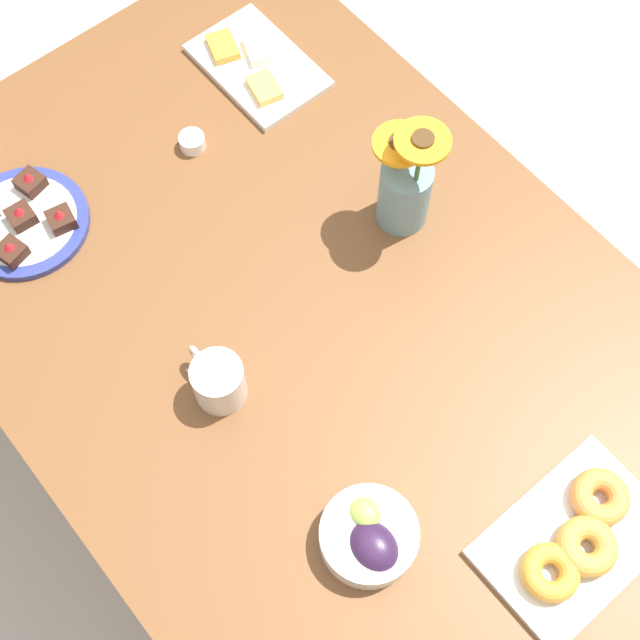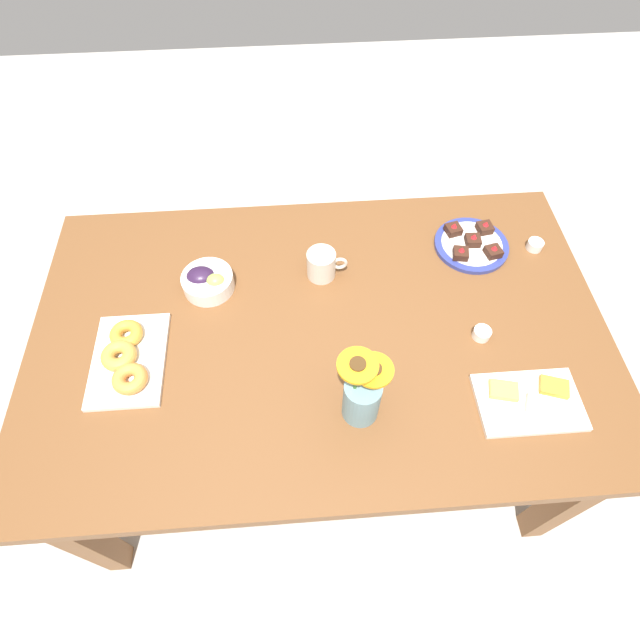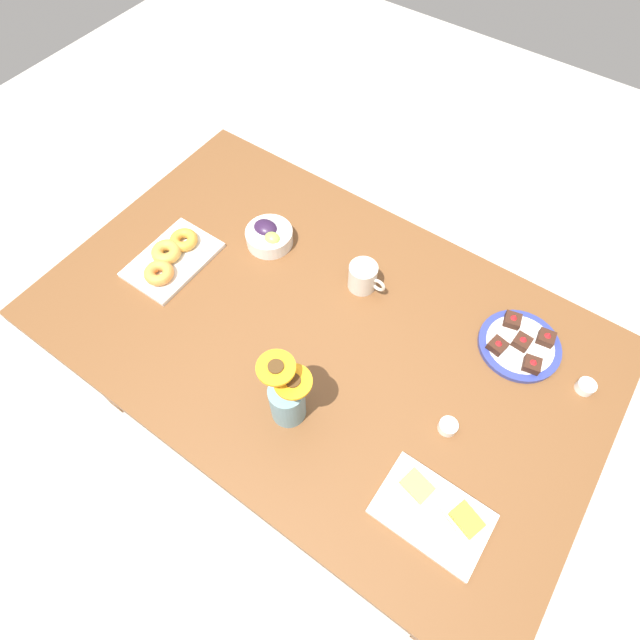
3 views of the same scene
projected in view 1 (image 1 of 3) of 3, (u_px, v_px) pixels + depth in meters
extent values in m
plane|color=#B7B2A8|center=(320.00, 456.00, 2.16)|extent=(6.00, 6.00, 0.00)
cube|color=brown|center=(320.00, 335.00, 1.51)|extent=(1.60, 1.00, 0.04)
cube|color=brown|center=(264.00, 92.00, 2.19)|extent=(0.07, 0.07, 0.70)
cylinder|color=beige|center=(219.00, 382.00, 1.40)|extent=(0.08, 0.08, 0.09)
cylinder|color=brown|center=(216.00, 373.00, 1.37)|extent=(0.07, 0.07, 0.00)
torus|color=beige|center=(198.00, 358.00, 1.42)|extent=(0.05, 0.01, 0.05)
cylinder|color=white|center=(369.00, 536.00, 1.32)|extent=(0.15, 0.15, 0.05)
ellipsoid|color=#2D1938|center=(374.00, 547.00, 1.29)|extent=(0.08, 0.07, 0.04)
ellipsoid|color=#9EC14C|center=(365.00, 513.00, 1.31)|extent=(0.05, 0.04, 0.04)
cube|color=white|center=(258.00, 66.00, 1.72)|extent=(0.26, 0.17, 0.01)
cube|color=#EFB74C|center=(264.00, 87.00, 1.68)|extent=(0.08, 0.06, 0.02)
cube|color=white|center=(259.00, 49.00, 1.72)|extent=(0.08, 0.07, 0.02)
cube|color=orange|center=(223.00, 47.00, 1.72)|extent=(0.08, 0.07, 0.02)
cube|color=white|center=(573.00, 540.00, 1.34)|extent=(0.19, 0.28, 0.01)
torus|color=orange|center=(600.00, 497.00, 1.34)|extent=(0.12, 0.12, 0.03)
torus|color=gold|center=(587.00, 546.00, 1.31)|extent=(0.11, 0.11, 0.04)
torus|color=gold|center=(549.00, 573.00, 1.29)|extent=(0.11, 0.11, 0.03)
cylinder|color=white|center=(192.00, 142.00, 1.64)|extent=(0.05, 0.05, 0.03)
cylinder|color=maroon|center=(191.00, 139.00, 1.63)|extent=(0.04, 0.04, 0.01)
cylinder|color=navy|center=(25.00, 223.00, 1.57)|extent=(0.23, 0.23, 0.01)
cylinder|color=white|center=(24.00, 222.00, 1.57)|extent=(0.19, 0.19, 0.01)
cube|color=#381E14|center=(12.00, 252.00, 1.52)|extent=(0.05, 0.05, 0.02)
cone|color=red|center=(8.00, 246.00, 1.50)|extent=(0.02, 0.02, 0.01)
cube|color=#381E14|center=(61.00, 219.00, 1.55)|extent=(0.05, 0.05, 0.02)
cone|color=red|center=(58.00, 214.00, 1.53)|extent=(0.02, 0.02, 0.01)
cube|color=#381E14|center=(30.00, 182.00, 1.58)|extent=(0.05, 0.05, 0.02)
cone|color=red|center=(27.00, 176.00, 1.56)|extent=(0.02, 0.02, 0.01)
cube|color=#381E14|center=(21.00, 216.00, 1.55)|extent=(0.05, 0.05, 0.02)
cone|color=red|center=(18.00, 210.00, 1.53)|extent=(0.02, 0.02, 0.01)
cylinder|color=#6B939E|center=(404.00, 194.00, 1.52)|extent=(0.09, 0.09, 0.13)
cylinder|color=#3D702D|center=(419.00, 162.00, 1.41)|extent=(0.01, 0.01, 0.10)
cylinder|color=orange|center=(423.00, 141.00, 1.36)|extent=(0.09, 0.09, 0.01)
cylinder|color=#472D14|center=(423.00, 139.00, 1.36)|extent=(0.04, 0.04, 0.01)
cylinder|color=#3D702D|center=(398.00, 156.00, 1.44)|extent=(0.01, 0.01, 0.06)
cylinder|color=orange|center=(400.00, 144.00, 1.41)|extent=(0.09, 0.09, 0.01)
cylinder|color=#472D14|center=(400.00, 141.00, 1.40)|extent=(0.04, 0.04, 0.01)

